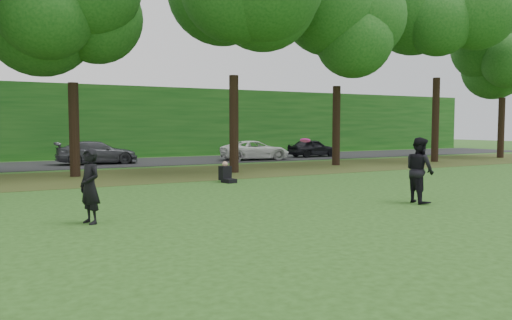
{
  "coord_description": "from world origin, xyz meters",
  "views": [
    {
      "loc": [
        -6.39,
        -9.12,
        2.26
      ],
      "look_at": [
        0.16,
        2.99,
        1.3
      ],
      "focal_mm": 35.0,
      "sensor_mm": 36.0,
      "label": 1
    }
  ],
  "objects": [
    {
      "name": "street",
      "position": [
        0.0,
        21.0,
        0.01
      ],
      "size": [
        70.0,
        7.0,
        0.02
      ],
      "primitive_type": "cube",
      "color": "black",
      "rests_on": "ground"
    },
    {
      "name": "leaf_litter",
      "position": [
        0.0,
        13.0,
        0.01
      ],
      "size": [
        60.0,
        7.0,
        0.01
      ],
      "primitive_type": "cube",
      "color": "#484019",
      "rests_on": "ground"
    },
    {
      "name": "seated_person",
      "position": [
        1.93,
        8.74,
        0.31
      ],
      "size": [
        0.52,
        0.78,
        0.83
      ],
      "rotation": [
        0.0,
        0.0,
        0.15
      ],
      "color": "black",
      "rests_on": "ground"
    },
    {
      "name": "player_right",
      "position": [
        4.66,
        1.3,
        0.96
      ],
      "size": [
        0.9,
        1.06,
        1.91
      ],
      "primitive_type": "imported",
      "rotation": [
        0.0,
        0.0,
        1.36
      ],
      "color": "black",
      "rests_on": "ground"
    },
    {
      "name": "player_left",
      "position": [
        -4.34,
        2.67,
        0.86
      ],
      "size": [
        0.61,
        0.73,
        1.73
      ],
      "primitive_type": "imported",
      "rotation": [
        0.0,
        0.0,
        -1.22
      ],
      "color": "black",
      "rests_on": "ground"
    },
    {
      "name": "ground",
      "position": [
        0.0,
        0.0,
        0.0
      ],
      "size": [
        120.0,
        120.0,
        0.0
      ],
      "primitive_type": "plane",
      "color": "#244515",
      "rests_on": "ground"
    },
    {
      "name": "far_hedge",
      "position": [
        0.0,
        27.0,
        2.5
      ],
      "size": [
        70.0,
        3.0,
        5.0
      ],
      "primitive_type": "cube",
      "color": "#164C15",
      "rests_on": "ground"
    },
    {
      "name": "frisbee",
      "position": [
        0.89,
        1.65,
        1.87
      ],
      "size": [
        0.3,
        0.31,
        0.14
      ],
      "color": "#F614A7",
      "rests_on": "ground"
    },
    {
      "name": "parked_cars",
      "position": [
        -1.17,
        20.04,
        0.68
      ],
      "size": [
        35.37,
        3.73,
        1.38
      ],
      "color": "black",
      "rests_on": "street"
    }
  ]
}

